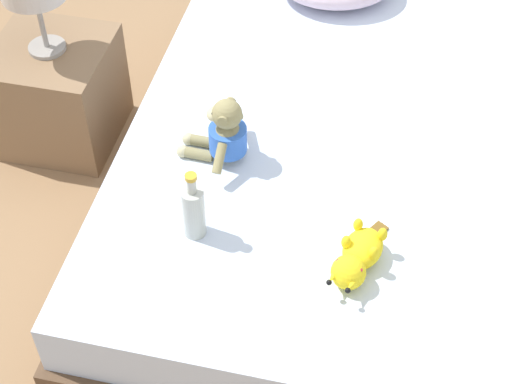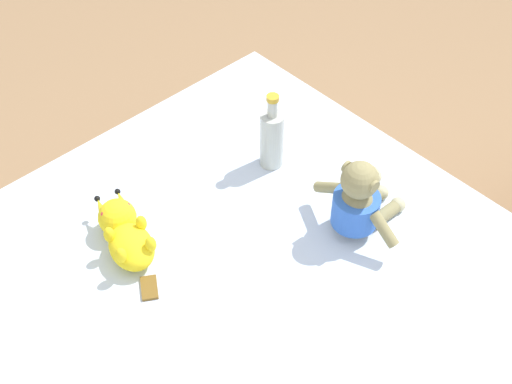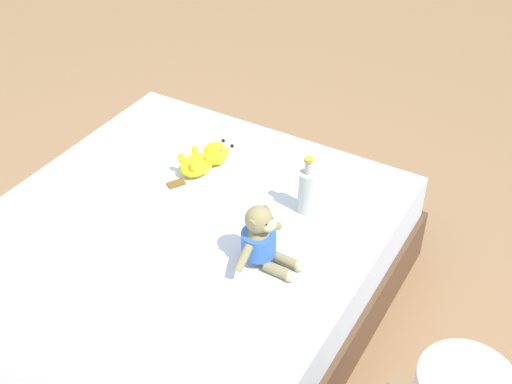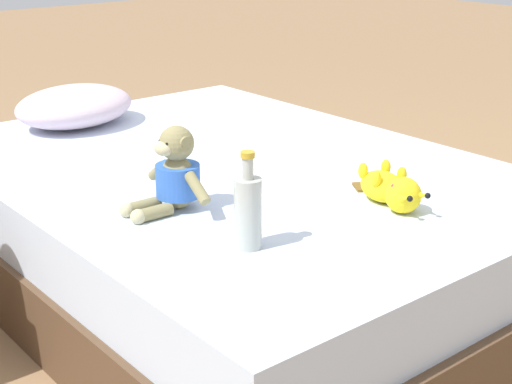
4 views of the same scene
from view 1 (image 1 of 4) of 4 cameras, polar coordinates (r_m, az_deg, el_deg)
name	(u,v)px [view 1 (image 1 of 4)]	position (r m, az deg, el deg)	size (l,w,h in m)	color
ground_plane	(336,213)	(3.09, 5.56, -1.46)	(16.00, 16.00, 0.00)	#93704C
bed	(340,174)	(2.94, 5.86, 1.28)	(1.46, 2.03, 0.44)	brown
plush_monkey	(224,135)	(2.61, -2.20, 4.00)	(0.23, 0.29, 0.24)	#8E8456
plush_yellow_creature	(357,258)	(2.35, 7.01, -4.56)	(0.16, 0.33, 0.10)	yellow
glass_bottle	(194,210)	(2.39, -4.35, -1.28)	(0.07, 0.07, 0.24)	#B7BCB2
nightstand	(58,93)	(3.33, -13.59, 6.71)	(0.43, 0.43, 0.43)	#846647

